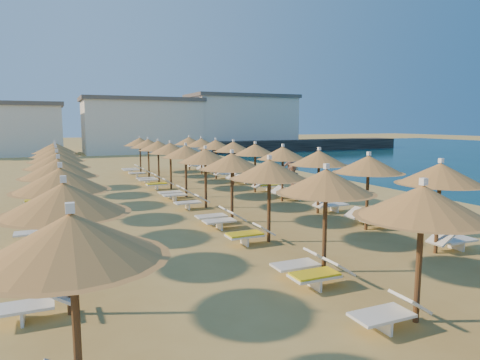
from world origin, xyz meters
name	(u,v)px	position (x,y,z in m)	size (l,w,h in m)	color
ground	(297,223)	(0.00, 0.00, 0.00)	(220.00, 220.00, 0.00)	tan
jetty	(310,145)	(26.13, 39.35, 0.75)	(30.00, 4.00, 1.50)	black
hotel_blocks	(143,125)	(2.72, 44.43, 3.70)	(47.90, 9.54, 8.10)	white
parasol_row_east	(300,156)	(1.83, 2.85, 2.43)	(2.66, 38.03, 2.95)	brown
parasol_row_west	(218,159)	(-2.32, 2.85, 2.43)	(2.66, 38.03, 2.95)	brown
parasol_row_inland	(58,165)	(-8.73, 2.85, 2.43)	(2.66, 25.17, 2.95)	brown
loungers	(228,207)	(-1.93, 2.65, 0.34)	(13.56, 36.01, 0.66)	white
beachgoer_b	(293,181)	(3.07, 5.48, 0.87)	(0.85, 0.66, 1.74)	tan
beachgoer_c	(290,169)	(5.72, 10.30, 0.91)	(1.06, 0.44, 1.81)	tan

